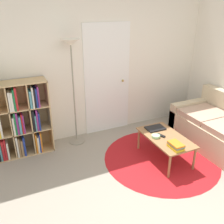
% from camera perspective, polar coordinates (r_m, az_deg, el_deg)
% --- Properties ---
extents(ground_plane, '(14.00, 14.00, 0.00)m').
position_cam_1_polar(ground_plane, '(3.25, 14.18, -21.81)').
color(ground_plane, gray).
extents(wall_back, '(7.17, 0.11, 2.60)m').
position_cam_1_polar(wall_back, '(4.44, -3.09, 10.80)').
color(wall_back, silver).
rests_on(wall_back, ground_plane).
extents(rug, '(1.80, 1.80, 0.01)m').
position_cam_1_polar(rug, '(4.12, 11.11, -10.28)').
color(rug, '#B2191E').
rests_on(rug, ground_plane).
extents(bookshelf, '(0.92, 0.34, 1.21)m').
position_cam_1_polar(bookshelf, '(4.17, -20.69, -2.04)').
color(bookshelf, tan).
rests_on(bookshelf, ground_plane).
extents(floor_lamp, '(0.30, 0.30, 1.78)m').
position_cam_1_polar(floor_lamp, '(4.01, -9.22, 11.77)').
color(floor_lamp, gray).
rests_on(floor_lamp, ground_plane).
extents(couch, '(0.89, 1.56, 0.84)m').
position_cam_1_polar(couch, '(4.65, 23.72, -3.76)').
color(couch, '#CCB793').
rests_on(couch, ground_plane).
extents(coffee_table, '(0.52, 0.92, 0.39)m').
position_cam_1_polar(coffee_table, '(3.96, 12.14, -6.07)').
color(coffee_table, '#996B42').
rests_on(coffee_table, ground_plane).
extents(laptop, '(0.31, 0.22, 0.02)m').
position_cam_1_polar(laptop, '(4.14, 9.85, -3.65)').
color(laptop, black).
rests_on(laptop, coffee_table).
extents(bowl, '(0.13, 0.13, 0.04)m').
position_cam_1_polar(bowl, '(3.88, 9.96, -5.47)').
color(bowl, '#9ED193').
rests_on(bowl, coffee_table).
extents(book_stack_on_table, '(0.16, 0.24, 0.08)m').
position_cam_1_polar(book_stack_on_table, '(3.66, 14.39, -7.44)').
color(book_stack_on_table, gold).
rests_on(book_stack_on_table, coffee_table).
extents(remote, '(0.09, 0.15, 0.02)m').
position_cam_1_polar(remote, '(3.94, 11.08, -5.26)').
color(remote, black).
rests_on(remote, coffee_table).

